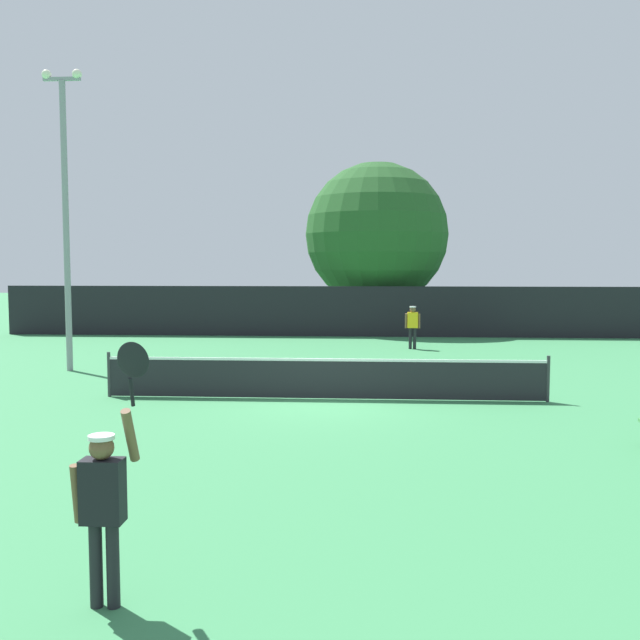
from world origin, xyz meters
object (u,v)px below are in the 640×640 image
(parked_car_mid, at_px, (479,311))
(player_receiving, at_px, (413,323))
(light_pole, at_px, (65,203))
(large_tree, at_px, (377,234))
(player_serving, at_px, (104,493))
(parked_car_near, at_px, (195,310))
(parked_car_far, at_px, (541,310))
(tennis_ball, at_px, (309,376))

(parked_car_mid, bearing_deg, player_receiving, -117.36)
(light_pole, height_order, large_tree, light_pole)
(player_serving, xyz_separation_m, parked_car_near, (-6.49, 29.97, -0.29))
(player_receiving, relative_size, parked_car_near, 0.36)
(parked_car_mid, xyz_separation_m, parked_car_far, (3.44, 1.25, 0.00))
(light_pole, relative_size, parked_car_near, 1.99)
(player_serving, relative_size, parked_car_far, 0.57)
(player_serving, height_order, parked_car_mid, player_serving)
(parked_car_far, bearing_deg, tennis_ball, -123.64)
(light_pole, height_order, parked_car_far, light_pole)
(large_tree, relative_size, parked_car_far, 1.87)
(tennis_ball, height_order, parked_car_near, parked_car_near)
(light_pole, distance_m, large_tree, 16.60)
(player_receiving, bearing_deg, parked_car_far, -123.28)
(player_serving, distance_m, parked_car_far, 33.75)
(player_receiving, relative_size, tennis_ball, 23.53)
(parked_car_mid, bearing_deg, player_serving, -110.69)
(player_serving, distance_m, tennis_ball, 13.38)
(light_pole, xyz_separation_m, parked_car_far, (18.10, 17.57, -4.18))
(parked_car_far, bearing_deg, large_tree, -159.40)
(tennis_ball, bearing_deg, light_pole, 173.85)
(light_pole, height_order, parked_car_near, light_pole)
(player_serving, bearing_deg, parked_car_mid, 74.83)
(light_pole, bearing_deg, tennis_ball, -6.15)
(player_serving, bearing_deg, large_tree, 84.06)
(tennis_ball, height_order, parked_car_mid, parked_car_mid)
(large_tree, bearing_deg, parked_car_near, 167.16)
(tennis_ball, bearing_deg, player_receiving, 64.00)
(player_serving, bearing_deg, tennis_ball, 86.56)
(tennis_ball, xyz_separation_m, light_pole, (-7.21, 0.78, 4.92))
(player_receiving, xyz_separation_m, parked_car_mid, (4.11, 10.25, -0.20))
(light_pole, xyz_separation_m, parked_car_near, (-0.08, 15.87, -4.18))
(parked_car_near, distance_m, parked_car_mid, 14.75)
(tennis_ball, bearing_deg, parked_car_near, 113.66)
(large_tree, height_order, parked_car_mid, large_tree)
(tennis_ball, height_order, light_pole, light_pole)
(player_receiving, relative_size, light_pole, 0.18)
(tennis_ball, relative_size, parked_car_near, 0.02)
(player_serving, height_order, parked_car_far, player_serving)
(light_pole, distance_m, parked_car_mid, 22.33)
(player_serving, height_order, large_tree, large_tree)
(player_receiving, height_order, parked_car_mid, parked_car_mid)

